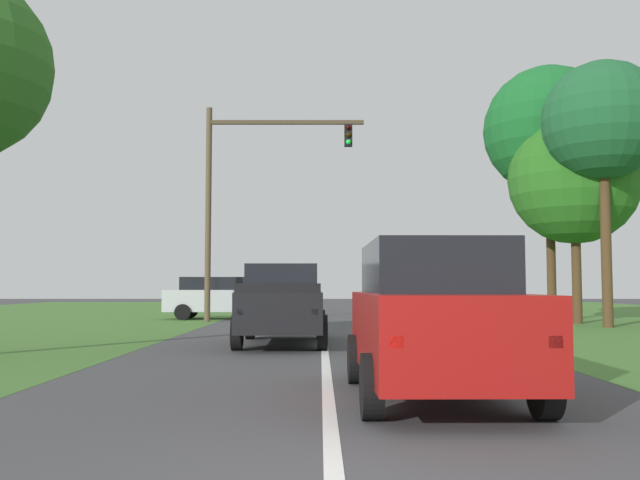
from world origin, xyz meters
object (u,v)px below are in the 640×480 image
red_suv_near (435,316)px  pickup_truck_lead (284,304)px  crossing_suv_far (220,297)px  extra_tree_1 (604,121)px  keep_moving_sign (463,280)px  oak_tree_right (575,179)px  extra_tree_2 (549,130)px  traffic_light (246,183)px

red_suv_near → pickup_truck_lead: 8.46m
pickup_truck_lead → crossing_suv_far: size_ratio=1.13×
extra_tree_1 → keep_moving_sign: bearing=137.5°
oak_tree_right → keep_moving_sign: bearing=160.5°
red_suv_near → crossing_suv_far: 22.03m
oak_tree_right → extra_tree_2: size_ratio=0.77×
extra_tree_2 → oak_tree_right: bearing=-71.6°
keep_moving_sign → extra_tree_2: 7.13m
red_suv_near → extra_tree_1: 18.45m
traffic_light → extra_tree_1: size_ratio=0.93×
pickup_truck_lead → oak_tree_right: size_ratio=0.66×
traffic_light → extra_tree_2: (12.47, 0.12, 2.21)m
pickup_truck_lead → crossing_suv_far: 13.57m
keep_moving_sign → extra_tree_1: (4.27, -3.91, 5.57)m
pickup_truck_lead → extra_tree_1: bearing=32.6°
red_suv_near → traffic_light: size_ratio=0.52×
keep_moving_sign → crossing_suv_far: 10.44m
extra_tree_1 → oak_tree_right: bearing=93.4°
red_suv_near → oak_tree_right: 20.00m
oak_tree_right → crossing_suv_far: bearing=165.7°
red_suv_near → pickup_truck_lead: red_suv_near is taller
keep_moving_sign → crossing_suv_far: keep_moving_sign is taller
oak_tree_right → extra_tree_2: 2.73m
extra_tree_2 → red_suv_near: bearing=-112.6°
pickup_truck_lead → traffic_light: bearing=101.2°
oak_tree_right → traffic_light: bearing=174.1°
red_suv_near → keep_moving_sign: keep_moving_sign is taller
pickup_truck_lead → traffic_light: traffic_light is taller
keep_moving_sign → extra_tree_2: (3.64, -0.01, 6.13)m
keep_moving_sign → oak_tree_right: (4.12, -1.46, 3.88)m
traffic_light → keep_moving_sign: 9.66m
traffic_light → pickup_truck_lead: bearing=-78.8°
traffic_light → crossing_suv_far: traffic_light is taller
keep_moving_sign → extra_tree_2: size_ratio=0.25×
traffic_light → crossing_suv_far: size_ratio=1.84×
extra_tree_2 → crossing_suv_far: bearing=171.0°
oak_tree_right → extra_tree_1: size_ratio=0.86×
keep_moving_sign → traffic_light: bearing=-179.2°
keep_moving_sign → oak_tree_right: size_ratio=0.33×
extra_tree_1 → extra_tree_2: (-0.63, 3.90, 0.57)m
oak_tree_right → extra_tree_1: (0.15, -2.45, 1.69)m
keep_moving_sign → extra_tree_2: extra_tree_2 is taller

